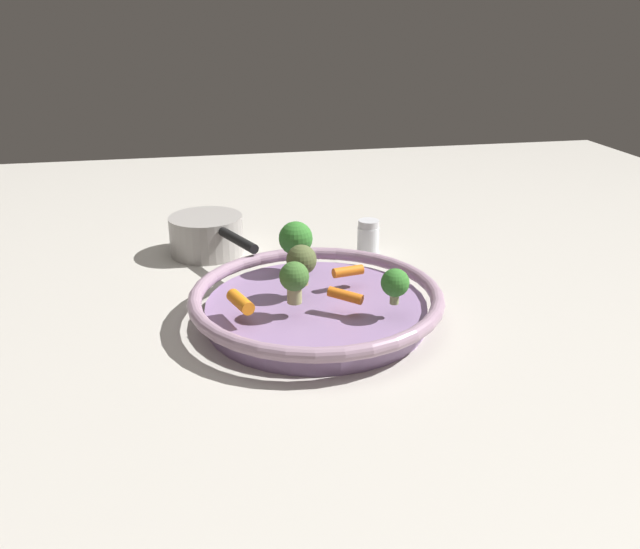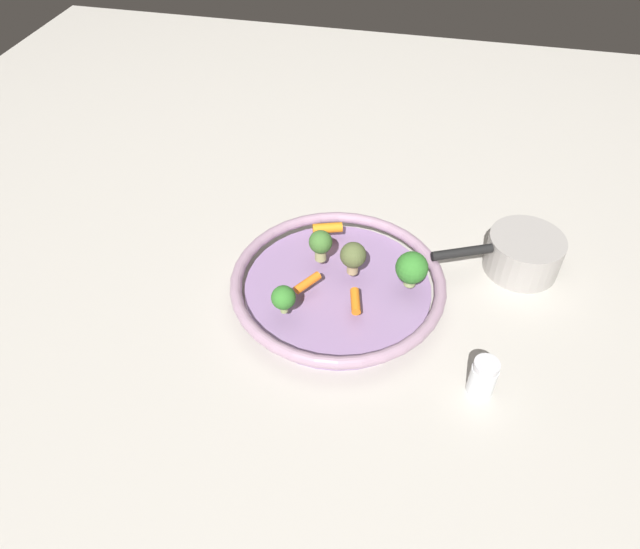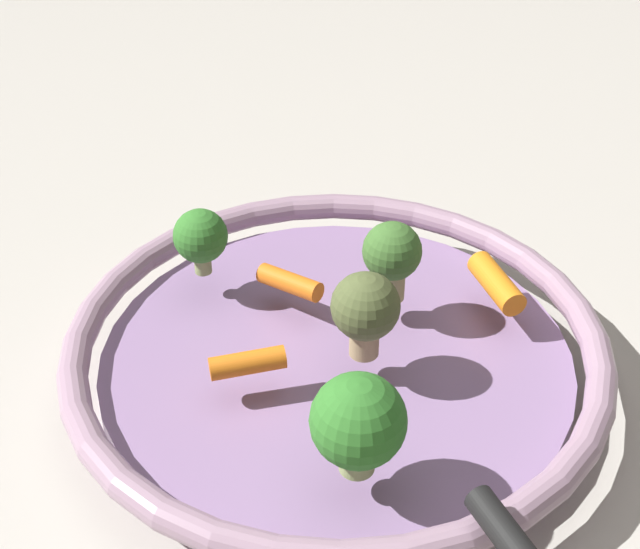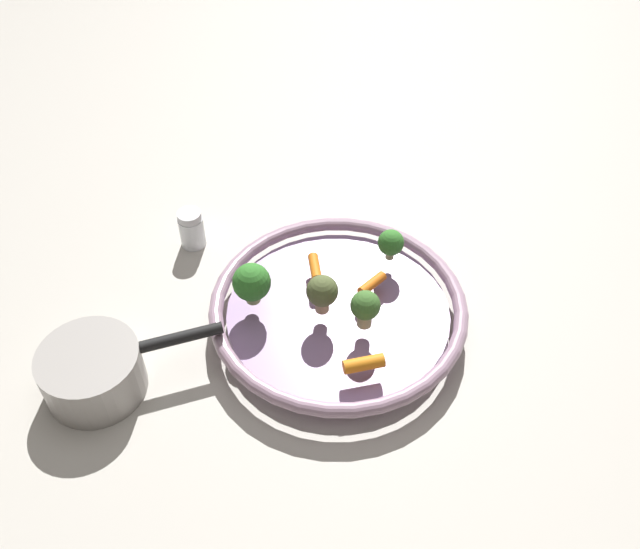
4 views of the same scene
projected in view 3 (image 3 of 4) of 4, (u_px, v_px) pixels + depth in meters
ground_plane at (336, 386)px, 0.64m from camera, size 2.27×2.27×0.00m
serving_bowl at (336, 358)px, 0.62m from camera, size 0.36×0.36×0.05m
baby_carrot_center at (290, 282)px, 0.64m from camera, size 0.05×0.04×0.02m
baby_carrot_back at (248, 363)px, 0.58m from camera, size 0.05×0.03×0.02m
baby_carrot_left at (496, 283)px, 0.64m from camera, size 0.03×0.06×0.02m
broccoli_floret_small at (366, 309)px, 0.57m from camera, size 0.04×0.04×0.06m
broccoli_floret_edge at (358, 422)px, 0.50m from camera, size 0.05×0.05×0.06m
broccoli_floret_large at (201, 237)px, 0.65m from camera, size 0.04×0.04×0.05m
broccoli_floret_mid at (392, 255)px, 0.62m from camera, size 0.04×0.04×0.06m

